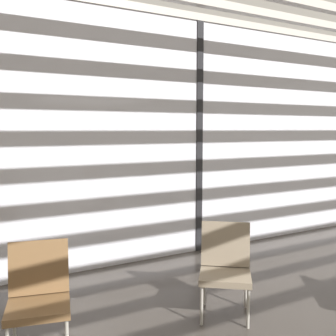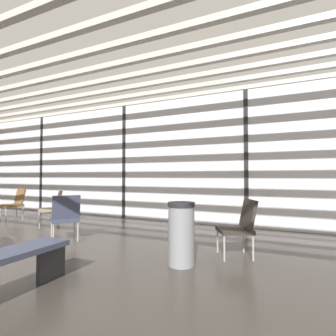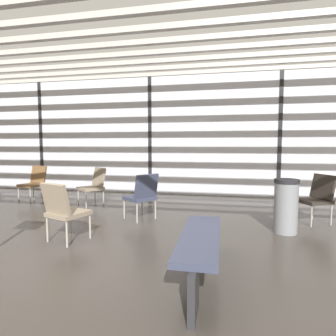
# 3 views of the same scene
# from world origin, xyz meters

# --- Properties ---
(glass_curtain_wall) EXTENTS (14.00, 0.08, 3.32)m
(glass_curtain_wall) POSITION_xyz_m (0.00, 5.20, 1.66)
(glass_curtain_wall) COLOR silver
(glass_curtain_wall) RESTS_ON ground
(window_mullion_1) EXTENTS (0.10, 0.12, 3.32)m
(window_mullion_1) POSITION_xyz_m (0.00, 5.20, 1.66)
(window_mullion_1) COLOR black
(window_mullion_1) RESTS_ON ground
(parked_airplane) EXTENTS (14.35, 3.61, 3.61)m
(parked_airplane) POSITION_xyz_m (1.05, 11.28, 1.81)
(parked_airplane) COLOR #B2BCD6
(parked_airplane) RESTS_ON ground
(lounge_chair_0) EXTENTS (0.59, 0.62, 0.87)m
(lounge_chair_0) POSITION_xyz_m (-2.59, 3.60, 0.49)
(lounge_chair_0) COLOR brown
(lounge_chair_0) RESTS_ON ground
(lounge_chair_6) EXTENTS (0.70, 0.71, 0.87)m
(lounge_chair_6) POSITION_xyz_m (-0.86, 3.39, 0.49)
(lounge_chair_6) COLOR #7F705B
(lounge_chair_6) RESTS_ON ground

